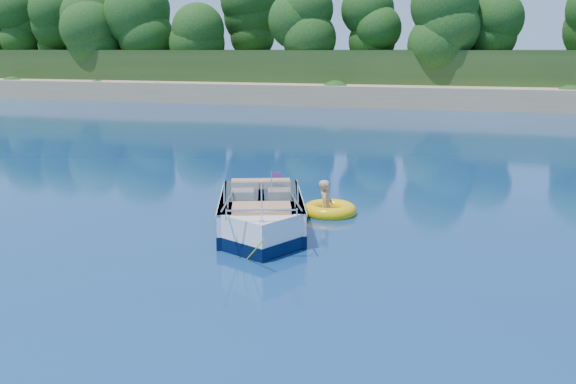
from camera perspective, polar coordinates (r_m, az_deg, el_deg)
name	(u,v)px	position (r m, az deg, el deg)	size (l,w,h in m)	color
ground	(253,270)	(12.23, -3.09, -6.96)	(160.00, 160.00, 0.00)	#0B1B4D
shoreline	(458,78)	(74.71, 14.84, 9.81)	(170.00, 59.00, 6.00)	#967957
treeline	(444,29)	(51.95, 13.69, 13.87)	(150.00, 7.12, 8.19)	black
motorboat	(261,217)	(14.63, -2.39, -2.26)	(3.02, 5.03, 1.76)	white
tow_tube	(330,210)	(16.29, 3.72, -1.63)	(1.71, 1.71, 0.36)	yellow
boy	(326,214)	(16.31, 3.39, -1.95)	(0.53, 0.35, 1.46)	tan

